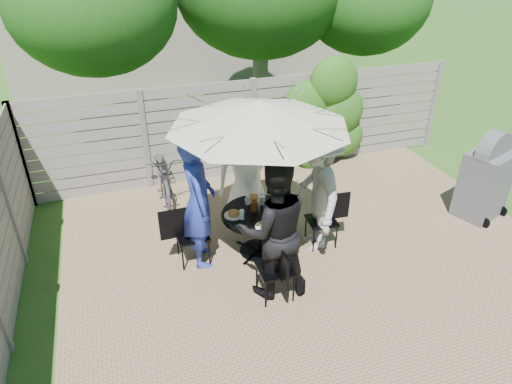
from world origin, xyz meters
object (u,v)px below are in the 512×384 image
object	(u,v)px
plate_left	(233,214)
bbq_grill	(485,179)
person_left	(198,202)
plate_front	(265,225)
plate_right	(284,208)
chair_front	(275,280)
coffee_cup	(262,200)
glass_left	(242,215)
person_right	(316,191)
glass_right	(275,203)
person_back	(247,170)
chair_back	(246,204)
person_front	(274,230)
patio_table	(259,225)
umbrella	(259,114)
plate_back	(254,198)
plate_extra	(277,221)
chair_left	(192,245)
syrup_jug	(254,207)
glass_front	(271,218)
chair_right	(322,230)
bicycle	(163,173)
glass_back	(248,200)

from	to	relation	value
plate_left	bbq_grill	world-z (taller)	bbq_grill
person_left	plate_front	world-z (taller)	person_left
plate_right	bbq_grill	bearing A→B (deg)	-2.32
chair_front	coffee_cup	xyz separation A→B (m)	(0.23, 1.17, 0.48)
glass_left	person_right	bearing A→B (deg)	-0.84
plate_left	glass_right	size ratio (longest dim) A/B	1.86
chair_front	glass_right	size ratio (longest dim) A/B	6.34
person_back	plate_left	distance (m)	0.93
chair_back	coffee_cup	distance (m)	0.89
chair_back	person_front	size ratio (longest dim) A/B	0.45
patio_table	umbrella	distance (m)	1.66
chair_back	plate_left	xyz separation A→B (m)	(-0.46, -0.92, 0.45)
plate_back	person_front	bearing A→B (deg)	-96.34
chair_back	chair_front	size ratio (longest dim) A/B	0.96
umbrella	plate_extra	xyz separation A→B (m)	(0.15, -0.32, -1.43)
chair_left	person_front	size ratio (longest dim) A/B	0.47
glass_left	syrup_jug	bearing A→B (deg)	31.47
plate_front	glass_front	world-z (taller)	glass_front
glass_front	bbq_grill	distance (m)	3.70
plate_extra	glass_right	bearing A→B (deg)	72.53
plate_back	glass_front	size ratio (longest dim) A/B	1.86
plate_back	syrup_jug	world-z (taller)	syrup_jug
umbrella	plate_left	world-z (taller)	umbrella
chair_front	plate_extra	size ratio (longest dim) A/B	3.70
plate_extra	glass_left	world-z (taller)	glass_left
person_back	person_left	distance (m)	1.17
syrup_jug	bbq_grill	xyz separation A→B (m)	(3.83, -0.23, -0.09)
chair_front	chair_right	size ratio (longest dim) A/B	1.05
coffee_cup	bicycle	xyz separation A→B (m)	(-1.17, 1.90, -0.29)
chair_left	syrup_jug	size ratio (longest dim) A/B	5.64
person_left	chair_right	bearing A→B (deg)	-89.99
chair_front	glass_back	world-z (taller)	chair_front
glass_back	bbq_grill	xyz separation A→B (m)	(3.85, -0.45, -0.08)
patio_table	chair_right	world-z (taller)	chair_right
person_left	bbq_grill	distance (m)	4.61
bicycle	bbq_grill	size ratio (longest dim) A/B	1.15
chair_left	coffee_cup	distance (m)	1.19
person_back	plate_back	size ratio (longest dim) A/B	7.25
person_back	person_right	bearing A→B (deg)	-45.00
coffee_cup	bbq_grill	bearing A→B (deg)	-6.04
plate_right	glass_left	distance (m)	0.63
glass_back	glass_front	size ratio (longest dim) A/B	1.00
chair_right	bbq_grill	bearing A→B (deg)	-176.70
plate_extra	glass_front	bearing A→B (deg)	145.39
patio_table	chair_front	world-z (taller)	chair_front
plate_right	person_front	bearing A→B (deg)	-119.79
chair_right	chair_left	bearing A→B (deg)	-1.50
patio_table	plate_back	xyz separation A→B (m)	(0.04, 0.36, 0.23)
person_right	bicycle	distance (m)	2.92
bbq_grill	plate_front	bearing A→B (deg)	162.82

